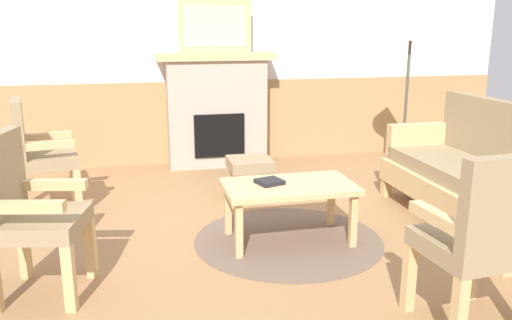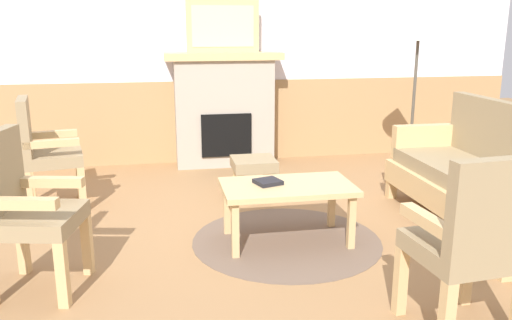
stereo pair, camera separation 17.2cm
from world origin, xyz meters
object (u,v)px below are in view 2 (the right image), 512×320
Objects in this scene: footstool at (254,166)px; armchair_near_fireplace at (23,205)px; framed_picture at (223,26)px; armchair_by_window_left at (43,149)px; armchair_front_left at (473,238)px; floor_lamp_by_couch at (418,38)px; coffee_table at (287,192)px; couch at (482,180)px; fireplace at (224,109)px; book_on_table at (268,182)px.

footstool is 2.29m from armchair_near_fireplace.
framed_picture is 1.76m from footstool.
armchair_by_window_left and armchair_front_left have the same top height.
armchair_front_left is 2.97m from floor_lamp_by_couch.
coffee_table is at bearing -85.73° from framed_picture.
armchair_by_window_left is at bearing 162.11° from couch.
framed_picture reaches higher than coffee_table.
couch is (1.73, -2.34, -0.26)m from fireplace.
footstool is (0.12, -1.21, -0.37)m from fireplace.
armchair_near_fireplace reaches higher than coffee_table.
framed_picture is at bearing 35.49° from armchair_by_window_left.
fireplace is at bearing 126.47° from couch.
floor_lamp_by_couch reaches higher than armchair_near_fireplace.
fireplace is 1.33× the size of armchair_near_fireplace.
fireplace is 3.16m from armchair_near_fireplace.
fireplace is at bearing -90.00° from framed_picture.
coffee_table is (0.17, -2.33, -0.27)m from fireplace.
floor_lamp_by_couch is at bearing 88.25° from couch.
couch is 1.84× the size of armchair_near_fireplace.
armchair_near_fireplace is 1.00× the size of armchair_by_window_left.
book_on_table is 0.18× the size of armchair_near_fireplace.
armchair_by_window_left is at bearing 96.88° from armchair_near_fireplace.
coffee_table is (-1.56, 0.02, -0.01)m from couch.
coffee_table is at bearing -30.05° from armchair_by_window_left.
fireplace is 0.77× the size of floor_lamp_by_couch.
floor_lamp_by_couch is (1.65, 0.15, 1.17)m from footstool.
armchair_front_left is (-0.95, -1.36, 0.14)m from couch.
framed_picture is 2.61m from coffee_table.
framed_picture reaches higher than armchair_near_fireplace.
couch is at bearing 54.99° from armchair_front_left.
floor_lamp_by_couch reaches higher than couch.
couch is 1.70m from book_on_table.
footstool is (0.12, -1.21, -1.28)m from framed_picture.
armchair_front_left is at bearing -125.01° from couch.
couch is 1.66m from floor_lamp_by_couch.
armchair_by_window_left reaches higher than footstool.
book_on_table is at bearing -89.11° from fireplace.
fireplace is at bearing 149.17° from floor_lamp_by_couch.
book_on_table is 0.18× the size of armchair_front_left.
footstool is 0.24× the size of floor_lamp_by_couch.
armchair_front_left is at bearing -66.24° from coffee_table.
armchair_front_left reaches higher than book_on_table.
armchair_by_window_left is 3.61m from floor_lamp_by_couch.
fireplace is at bearing 95.86° from footstool.
armchair_front_left is 0.58× the size of floor_lamp_by_couch.
coffee_table is at bearing -87.47° from footstool.
book_on_table is at bearing 178.02° from couch.
armchair_near_fireplace is 1.00× the size of armchair_front_left.
couch is 3.63m from armchair_by_window_left.
floor_lamp_by_couch is at bearing -30.84° from framed_picture.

